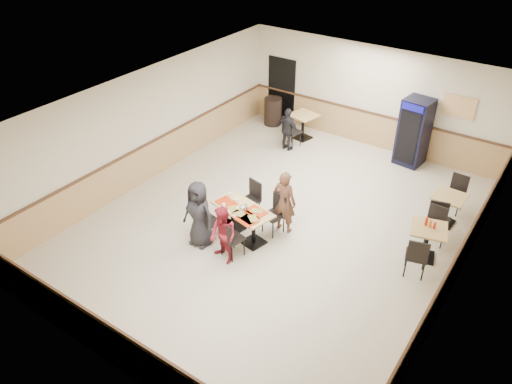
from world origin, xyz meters
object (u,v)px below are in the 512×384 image
Objects in this scene: diner_woman_right at (223,235)px; diner_man_opposite at (285,202)px; diner_woman_left at (199,214)px; side_table_far at (448,205)px; lone_diner at (288,130)px; back_table at (303,123)px; pepsi_cooler at (414,132)px; main_table at (243,218)px; side_table_near at (427,238)px; trash_bin at (273,111)px.

diner_man_opposite reaches higher than diner_woman_right.
diner_woman_left is 1.94m from diner_man_opposite.
diner_woman_left is 5.74m from side_table_far.
back_table is (0.00, 0.90, -0.12)m from lone_diner.
pepsi_cooler is (2.52, 6.20, 0.18)m from diner_woman_left.
side_table_far is (3.46, 4.02, -0.16)m from diner_woman_right.
main_table is at bearing -139.38° from side_table_far.
diner_man_opposite is 4.89m from pepsi_cooler.
diner_woman_right is (0.16, -0.92, 0.16)m from main_table.
side_table_near reaches higher than main_table.
main_table is 4.77m from side_table_far.
side_table_near is (3.01, 0.86, -0.25)m from diner_man_opposite.
diner_woman_left is 4.96m from lone_diner.
pepsi_cooler is at bearing 66.85° from diner_woman_left.
side_table_near is 7.40m from trash_bin.
main_table is 0.80× the size of pepsi_cooler.
main_table is at bearing 48.10° from diner_man_opposite.
main_table is 1.01m from diner_woman_left.
trash_bin is at bearing 159.95° from side_table_far.
diner_woman_right is 0.86× the size of diner_man_opposite.
diner_man_opposite reaches higher than trash_bin.
side_table_near is 1.51m from side_table_far.
diner_woman_left is 2.07× the size of side_table_far.
diner_woman_right is 6.17m from back_table.
diner_woman_left reaches higher than back_table.
side_table_near is 1.00× the size of back_table.
diner_man_opposite is at bearing -54.52° from trash_bin.
side_table_near is (3.48, 2.52, -0.14)m from diner_woman_right.
main_table is 1.18× the size of lone_diner.
pepsi_cooler reaches higher than back_table.
main_table is 6.05m from trash_bin.
diner_woman_right is 4.29m from side_table_near.
diner_man_opposite reaches higher than lone_diner.
back_table is at bearing -66.63° from diner_man_opposite.
diner_woman_left reaches higher than lone_diner.
side_table_far is at bearing 90.58° from side_table_near.
lone_diner reaches higher than side_table_near.
main_table is at bearing -102.32° from pepsi_cooler.
lone_diner is at bearing -151.54° from pepsi_cooler.
lone_diner reaches higher than trash_bin.
diner_man_opposite is 1.72× the size of trash_bin.
trash_bin is (-2.07, 6.15, -0.33)m from diner_woman_left.
diner_man_opposite is at bearing -65.11° from back_table.
lone_diner is at bearing -90.00° from back_table.
diner_woman_right is 6.95m from trash_bin.
lone_diner is at bearing -43.41° from trash_bin.
lone_diner reaches higher than side_table_far.
diner_man_opposite is 3.97m from lone_diner.
side_table_near is 4.25m from pepsi_cooler.
side_table_near is at bearing -58.86° from pepsi_cooler.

